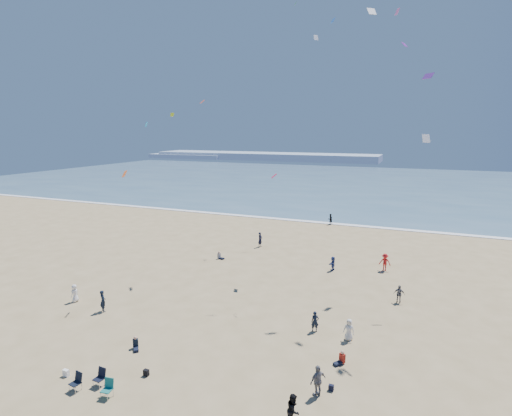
% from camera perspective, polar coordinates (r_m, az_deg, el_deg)
% --- Properties ---
extents(ocean, '(220.00, 100.00, 0.06)m').
position_cam_1_polar(ocean, '(110.41, 16.40, 3.32)').
color(ocean, '#476B84').
rests_on(ocean, ground).
extents(surf_line, '(220.00, 1.20, 0.08)m').
position_cam_1_polar(surf_line, '(61.58, 11.41, -2.24)').
color(surf_line, white).
rests_on(surf_line, ground).
extents(headland_far, '(110.00, 20.00, 3.20)m').
position_cam_1_polar(headland_far, '(197.59, 1.18, 7.42)').
color(headland_far, '#7A8EA8').
rests_on(headland_far, ground).
extents(headland_near, '(40.00, 14.00, 2.00)m').
position_cam_1_polar(headland_near, '(211.00, -9.60, 7.33)').
color(headland_near, '#7A8EA8').
rests_on(headland_near, ground).
extents(standing_flyers, '(36.35, 51.18, 1.82)m').
position_cam_1_polar(standing_flyers, '(31.50, 8.17, -13.69)').
color(standing_flyers, black).
rests_on(standing_flyers, ground).
extents(seated_group, '(17.18, 31.79, 0.84)m').
position_cam_1_polar(seated_group, '(25.89, -3.57, -20.42)').
color(seated_group, white).
rests_on(seated_group, ground).
extents(chair_cluster, '(2.68, 1.46, 1.00)m').
position_cam_1_polar(chair_cluster, '(25.11, -22.21, -22.16)').
color(chair_cluster, black).
rests_on(chair_cluster, ground).
extents(white_tote, '(0.35, 0.20, 0.40)m').
position_cam_1_polar(white_tote, '(27.14, -25.51, -20.50)').
color(white_tote, white).
rests_on(white_tote, ground).
extents(black_backpack, '(0.30, 0.22, 0.38)m').
position_cam_1_polar(black_backpack, '(25.67, -15.42, -21.74)').
color(black_backpack, black).
rests_on(black_backpack, ground).
extents(navy_bag, '(0.28, 0.18, 0.34)m').
position_cam_1_polar(navy_bag, '(24.13, 10.69, -23.91)').
color(navy_bag, black).
rests_on(navy_bag, ground).
extents(kites_aloft, '(46.28, 45.08, 27.11)m').
position_cam_1_polar(kites_aloft, '(27.08, 20.78, 11.97)').
color(kites_aloft, white).
rests_on(kites_aloft, ground).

